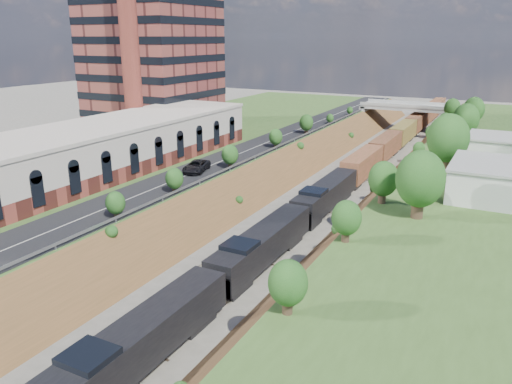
% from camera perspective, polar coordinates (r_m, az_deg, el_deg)
% --- Properties ---
extents(platform_left, '(44.00, 180.00, 5.00)m').
position_cam_1_polar(platform_left, '(96.50, -10.45, 4.13)').
color(platform_left, '#3A5824').
rests_on(platform_left, ground).
extents(embankment_left, '(10.00, 180.00, 10.00)m').
position_cam_1_polar(embankment_left, '(85.77, 1.38, 1.03)').
color(embankment_left, brown).
rests_on(embankment_left, ground).
extents(embankment_right, '(10.00, 180.00, 10.00)m').
position_cam_1_polar(embankment_right, '(79.09, 15.85, -1.08)').
color(embankment_right, brown).
rests_on(embankment_right, ground).
extents(rail_left_track, '(1.58, 180.00, 0.18)m').
position_cam_1_polar(rail_left_track, '(82.57, 6.63, 0.32)').
color(rail_left_track, gray).
rests_on(rail_left_track, ground).
extents(rail_right_track, '(1.58, 180.00, 0.18)m').
position_cam_1_polar(rail_right_track, '(80.98, 10.06, -0.17)').
color(rail_right_track, gray).
rests_on(rail_right_track, ground).
extents(road, '(8.00, 180.00, 0.10)m').
position_cam_1_polar(road, '(86.51, -1.28, 4.62)').
color(road, black).
rests_on(road, platform_left).
extents(guardrail, '(0.10, 171.00, 0.70)m').
position_cam_1_polar(guardrail, '(84.38, 1.11, 4.65)').
color(guardrail, '#99999E').
rests_on(guardrail, platform_left).
extents(commercial_building, '(14.30, 62.30, 7.00)m').
position_cam_1_polar(commercial_building, '(75.90, -17.82, 4.66)').
color(commercial_building, brown).
rests_on(commercial_building, platform_left).
extents(smokestack, '(3.20, 3.20, 40.00)m').
position_cam_1_polar(smokestack, '(92.88, -14.35, 17.40)').
color(smokestack, brown).
rests_on(smokestack, platform_left).
extents(overpass, '(24.50, 8.30, 7.40)m').
position_cam_1_polar(overpass, '(139.62, 17.01, 8.71)').
color(overpass, gray).
rests_on(overpass, ground).
extents(white_building_near, '(9.00, 12.00, 4.00)m').
position_cam_1_polar(white_building_near, '(68.21, 25.18, 1.14)').
color(white_building_near, silver).
rests_on(white_building_near, platform_right).
extents(white_building_far, '(8.00, 10.00, 3.60)m').
position_cam_1_polar(white_building_far, '(89.72, 25.64, 4.52)').
color(white_building_far, silver).
rests_on(white_building_far, platform_right).
extents(tree_right_large, '(5.25, 5.25, 7.61)m').
position_cam_1_polar(tree_right_large, '(56.55, 18.27, 1.37)').
color(tree_right_large, '#473323').
rests_on(tree_right_large, platform_right).
extents(tree_left_crest, '(2.45, 2.45, 3.55)m').
position_cam_1_polar(tree_left_crest, '(52.96, -18.80, -2.41)').
color(tree_left_crest, '#473323').
rests_on(tree_left_crest, platform_left).
extents(freight_train, '(3.21, 162.84, 4.75)m').
position_cam_1_polar(freight_train, '(103.92, 14.39, 4.92)').
color(freight_train, black).
rests_on(freight_train, ground).
extents(suv, '(4.09, 6.40, 1.64)m').
position_cam_1_polar(suv, '(73.73, -6.82, 2.95)').
color(suv, black).
rests_on(suv, road).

